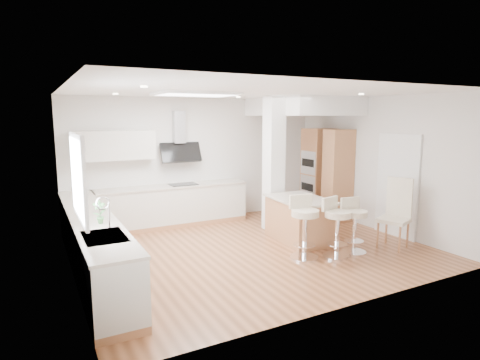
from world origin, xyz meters
TOP-DOWN VIEW (x-y plane):
  - ground at (0.00, 0.00)m, footprint 6.00×6.00m
  - ceiling at (0.00, 0.00)m, footprint 6.00×5.00m
  - wall_back at (0.00, 2.50)m, footprint 6.00×0.04m
  - wall_left at (-3.00, 0.00)m, footprint 0.04×5.00m
  - wall_right at (3.00, 0.00)m, footprint 0.04×5.00m
  - skylight at (-0.79, 0.60)m, footprint 4.10×2.10m
  - window_left at (-2.96, -0.90)m, footprint 0.06×1.28m
  - doorway_right at (2.97, -0.60)m, footprint 0.05×1.00m
  - counter_left at (-2.70, 0.23)m, footprint 0.63×4.50m
  - counter_back at (-0.91, 2.22)m, footprint 3.62×0.63m
  - pillar at (1.05, 0.95)m, footprint 0.35×0.35m
  - soffit at (2.10, 1.40)m, footprint 1.78×2.20m
  - oven_column at (2.68, 1.23)m, footprint 0.63×1.21m
  - peninsula at (1.08, 0.04)m, footprint 1.01×1.44m
  - bar_stool_a at (0.56, -0.80)m, footprint 0.56×0.56m
  - bar_stool_b at (1.07, -1.00)m, footprint 0.56×0.56m
  - bar_stool_c at (1.49, -0.99)m, footprint 0.48×0.48m
  - dining_chair at (2.42, -1.09)m, footprint 0.64×0.64m

SIDE VIEW (x-z plane):
  - ground at x=0.00m, z-range 0.00..0.00m
  - ceiling at x=0.00m, z-range -0.01..0.01m
  - peninsula at x=1.08m, z-range -0.03..0.87m
  - counter_left at x=-2.70m, z-range -0.22..1.13m
  - bar_stool_c at x=1.49m, z-range 0.06..1.03m
  - bar_stool_b at x=1.07m, z-range 0.06..1.09m
  - bar_stool_a at x=0.56m, z-range 0.07..1.14m
  - dining_chair at x=2.42m, z-range 0.04..1.32m
  - counter_back at x=-0.91m, z-range -0.55..1.95m
  - doorway_right at x=2.97m, z-range -0.05..2.05m
  - oven_column at x=2.68m, z-range 0.00..2.10m
  - wall_back at x=0.00m, z-range 0.00..2.80m
  - wall_left at x=-3.00m, z-range 0.00..2.80m
  - wall_right at x=3.00m, z-range 0.00..2.80m
  - pillar at x=1.05m, z-range 0.00..2.80m
  - window_left at x=-2.96m, z-range 1.16..2.23m
  - soffit at x=2.10m, z-range 2.40..2.80m
  - skylight at x=-0.79m, z-range 2.74..2.80m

